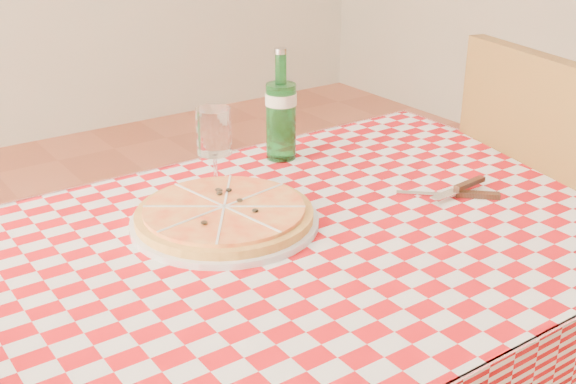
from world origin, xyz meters
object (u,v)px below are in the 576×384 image
Objects in this scene: water_bottle at (281,105)px; wine_glass at (215,152)px; dining_table at (315,277)px; pizza_plate at (224,213)px; chair_near at (552,223)px.

water_bottle is 1.42× the size of wine_glass.
dining_table is 3.41× the size of pizza_plate.
wine_glass is at bearing 173.80° from chair_near.
chair_near is 0.73m from water_bottle.
pizza_plate is (-0.12, 0.12, 0.12)m from dining_table.
water_bottle reaches higher than pizza_plate.
chair_near is 3.94× the size of water_bottle.
dining_table is at bearing -43.19° from pizza_plate.
dining_table is at bearing -168.37° from chair_near.
chair_near is 2.85× the size of pizza_plate.
water_bottle is (0.16, 0.34, 0.23)m from dining_table.
chair_near is at bearing -32.47° from water_bottle.
chair_near is 5.58× the size of wine_glass.
wine_glass is (-0.22, -0.09, -0.04)m from water_bottle.
dining_table is at bearing -76.08° from wine_glass.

